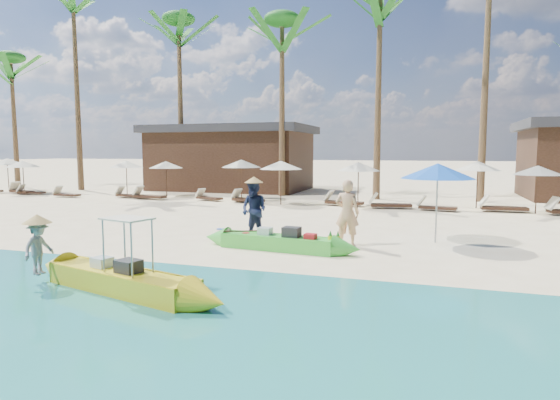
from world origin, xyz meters
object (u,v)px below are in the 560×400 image
(yellow_canoe, at_px, (121,280))
(blue_umbrella, at_px, (438,171))
(green_canoe, at_px, (278,242))
(tourist, at_px, (347,213))

(yellow_canoe, height_order, blue_umbrella, blue_umbrella)
(green_canoe, distance_m, blue_umbrella, 4.98)
(yellow_canoe, xyz_separation_m, tourist, (3.26, 5.57, 0.69))
(tourist, bearing_deg, green_canoe, 36.80)
(yellow_canoe, relative_size, blue_umbrella, 2.37)
(tourist, xyz_separation_m, blue_umbrella, (2.35, 1.22, 1.14))
(yellow_canoe, distance_m, tourist, 6.50)
(yellow_canoe, bearing_deg, green_canoe, 84.61)
(green_canoe, xyz_separation_m, yellow_canoe, (-1.60, -4.48, 0.02))
(yellow_canoe, xyz_separation_m, blue_umbrella, (5.62, 6.79, 1.83))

